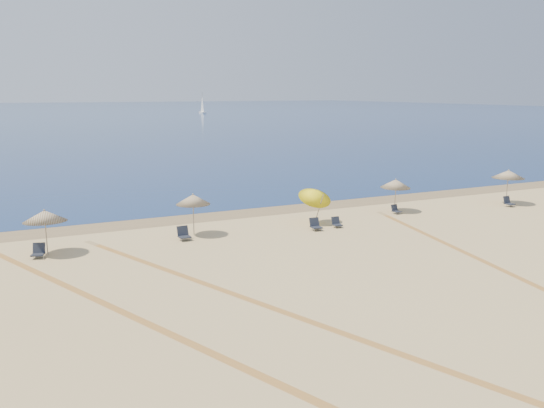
{
  "coord_description": "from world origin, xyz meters",
  "views": [
    {
      "loc": [
        -13.85,
        -9.51,
        7.85
      ],
      "look_at": [
        0.0,
        20.0,
        1.3
      ],
      "focal_mm": 37.12,
      "sensor_mm": 36.0,
      "label": 1
    }
  ],
  "objects": [
    {
      "name": "chair_6",
      "position": [
        17.29,
        18.15,
        0.31
      ],
      "size": [
        0.61,
        0.71,
        0.7
      ],
      "rotation": [
        0.0,
        0.0,
        0.05
      ],
      "color": "black",
      "rests_on": "ground"
    },
    {
      "name": "tire_tracks",
      "position": [
        -3.78,
        8.62,
        0.0
      ],
      "size": [
        51.78,
        42.39,
        0.0
      ],
      "color": "tan",
      "rests_on": "ground"
    },
    {
      "name": "chair_5",
      "position": [
        8.72,
        19.56,
        0.26
      ],
      "size": [
        0.54,
        0.62,
        0.59
      ],
      "rotation": [
        0.0,
        0.0,
        0.1
      ],
      "color": "black",
      "rests_on": "ground"
    },
    {
      "name": "chair_2",
      "position": [
        -5.71,
        19.01,
        0.32
      ],
      "size": [
        0.64,
        0.74,
        0.73
      ],
      "rotation": [
        0.0,
        0.0,
        0.04
      ],
      "color": "black",
      "rests_on": "ground"
    },
    {
      "name": "umbrella_3",
      "position": [
        2.53,
        19.25,
        1.81
      ],
      "size": [
        1.99,
        2.02,
        2.51
      ],
      "color": "gray",
      "rests_on": "ground"
    },
    {
      "name": "umbrella_2",
      "position": [
        -4.92,
        19.71,
        2.03
      ],
      "size": [
        1.89,
        1.89,
        2.37
      ],
      "color": "gray",
      "rests_on": "ground"
    },
    {
      "name": "wet_sand",
      "position": [
        0.0,
        24.0,
        0.0
      ],
      "size": [
        500.0,
        500.0,
        0.0
      ],
      "primitive_type": "plane",
      "color": "olive",
      "rests_on": "ground"
    },
    {
      "name": "ocean",
      "position": [
        0.0,
        225.0,
        0.01
      ],
      "size": [
        500.0,
        500.0,
        0.0
      ],
      "primitive_type": "plane",
      "color": "#0C2151",
      "rests_on": "ground"
    },
    {
      "name": "umbrella_4",
      "position": [
        9.03,
        20.08,
        1.89
      ],
      "size": [
        1.96,
        1.98,
        2.23
      ],
      "color": "gray",
      "rests_on": "ground"
    },
    {
      "name": "umbrella_1",
      "position": [
        -12.55,
        19.2,
        1.93
      ],
      "size": [
        2.08,
        2.1,
        2.27
      ],
      "color": "gray",
      "rests_on": "ground"
    },
    {
      "name": "chair_4",
      "position": [
        3.25,
        18.0,
        0.26
      ],
      "size": [
        0.54,
        0.62,
        0.6
      ],
      "rotation": [
        0.0,
        0.0,
        -0.09
      ],
      "color": "black",
      "rests_on": "ground"
    },
    {
      "name": "sailboat_1",
      "position": [
        51.15,
        188.53,
        2.32
      ],
      "size": [
        1.56,
        5.22,
        7.68
      ],
      "rotation": [
        0.0,
        0.0,
        -0.05
      ],
      "color": "white",
      "rests_on": "ocean"
    },
    {
      "name": "chair_1",
      "position": [
        -12.97,
        18.81,
        0.3
      ],
      "size": [
        0.74,
        0.81,
        0.69
      ],
      "rotation": [
        0.0,
        0.0,
        -0.3
      ],
      "color": "black",
      "rests_on": "ground"
    },
    {
      "name": "umbrella_5",
      "position": [
        17.81,
        18.82,
        2.13
      ],
      "size": [
        2.21,
        2.21,
        2.47
      ],
      "color": "gray",
      "rests_on": "ground"
    },
    {
      "name": "chair_3",
      "position": [
        1.78,
        17.92,
        0.31
      ],
      "size": [
        0.62,
        0.71,
        0.7
      ],
      "rotation": [
        0.0,
        0.0,
        -0.07
      ],
      "color": "black",
      "rests_on": "ground"
    }
  ]
}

